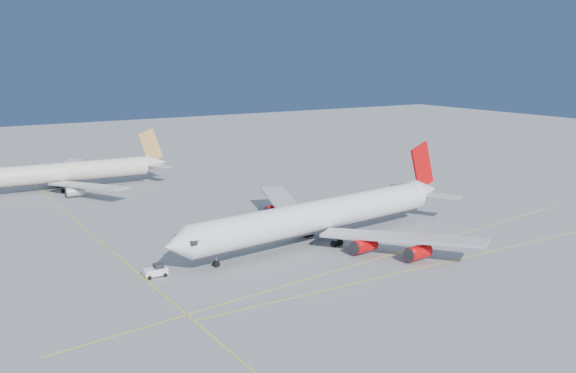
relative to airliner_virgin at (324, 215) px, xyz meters
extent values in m
plane|color=slate|center=(3.85, -7.48, -4.98)|extent=(500.00, 500.00, 0.00)
cube|color=yellow|center=(8.85, -21.48, -4.97)|extent=(90.00, 0.18, 0.02)
cube|color=yellow|center=(3.85, -13.48, -4.97)|extent=(118.86, 16.88, 0.02)
cube|color=yellow|center=(-36.15, 22.52, -4.97)|extent=(0.18, 140.00, 0.02)
cylinder|color=white|center=(-1.45, -0.19, 0.17)|extent=(55.72, 12.76, 5.74)
cone|color=white|center=(-31.11, -4.00, 0.17)|extent=(5.15, 6.26, 5.74)
cone|color=white|center=(29.49, 3.79, 0.76)|extent=(7.57, 6.29, 5.46)
cube|color=black|center=(-29.24, -3.76, 0.76)|extent=(2.27, 5.61, 0.69)
cube|color=#B7B7BC|center=(5.58, -15.49, -1.41)|extent=(20.03, 26.79, 0.54)
cube|color=#B7B7BC|center=(1.48, 16.40, -1.41)|extent=(14.03, 28.83, 0.54)
cube|color=#BD0809|center=(28.01, 3.60, 6.30)|extent=(7.61, 1.41, 10.48)
cylinder|color=gray|center=(-24.00, -3.08, -3.30)|extent=(0.24, 0.24, 2.28)
cylinder|color=black|center=(-24.00, -3.08, -4.44)|extent=(1.17, 0.83, 1.09)
cylinder|color=gray|center=(0.05, -4.09, -3.30)|extent=(0.32, 0.32, 2.28)
cylinder|color=black|center=(0.05, -4.09, -4.44)|extent=(1.19, 1.02, 1.09)
cylinder|color=gray|center=(-0.98, 3.97, -3.30)|extent=(0.32, 0.32, 2.28)
cylinder|color=black|center=(-0.98, 3.97, -4.44)|extent=(1.19, 1.02, 1.09)
cylinder|color=#BD0809|center=(0.95, -10.88, -3.27)|extent=(5.03, 3.06, 2.48)
cylinder|color=#BD0809|center=(6.21, -18.89, -3.27)|extent=(5.03, 3.06, 2.48)
cylinder|color=#BD0809|center=(-1.83, 10.77, -3.27)|extent=(5.03, 3.06, 2.48)
cylinder|color=#BD0809|center=(1.24, 19.84, -3.27)|extent=(5.03, 3.06, 2.48)
cylinder|color=beige|center=(-31.84, 74.37, -0.41)|extent=(46.30, 7.00, 5.06)
cone|color=beige|center=(-5.69, 73.26, 0.12)|extent=(6.41, 5.06, 4.80)
cube|color=#B7B7BC|center=(-28.15, 60.26, -1.80)|extent=(14.12, 24.59, 0.49)
cube|color=#B7B7BC|center=(-26.97, 88.11, -1.80)|extent=(15.84, 24.02, 0.49)
cube|color=tan|center=(-7.02, 73.32, 5.06)|extent=(6.83, 0.69, 9.39)
cylinder|color=gray|center=(-31.10, 70.74, -3.47)|extent=(0.28, 0.28, 2.04)
cylinder|color=black|center=(-31.10, 70.74, -4.49)|extent=(1.01, 0.84, 0.98)
cylinder|color=gray|center=(-30.80, 77.92, -3.47)|extent=(0.28, 0.28, 2.04)
cylinder|color=black|center=(-30.80, 77.92, -4.49)|extent=(1.01, 0.84, 0.98)
cylinder|color=#B7B7BC|center=(-30.58, 62.85, -3.47)|extent=(4.35, 2.40, 2.22)
cylinder|color=#B7B7BC|center=(-29.61, 85.74, -3.47)|extent=(4.35, 2.40, 2.22)
cube|color=white|center=(-34.26, -2.25, -4.16)|extent=(3.69, 1.93, 1.09)
cube|color=black|center=(-33.71, -2.27, -3.35)|extent=(1.50, 1.59, 0.82)
cylinder|color=black|center=(-35.56, -3.17, -4.66)|extent=(0.65, 0.34, 0.64)
cylinder|color=black|center=(-35.50, -1.26, -4.66)|extent=(0.65, 0.34, 0.64)
cylinder|color=black|center=(-33.01, -3.25, -4.66)|extent=(0.65, 0.34, 0.64)
cylinder|color=black|center=(-32.96, -1.34, -4.66)|extent=(0.65, 0.34, 0.64)
camera|label=1|loc=(-67.69, -95.52, 29.61)|focal=40.00mm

